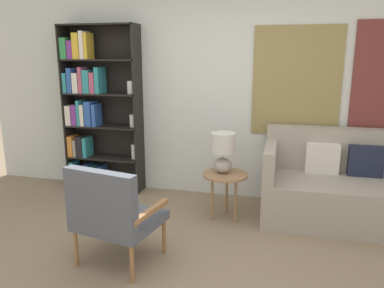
% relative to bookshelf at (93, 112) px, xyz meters
% --- Properties ---
extents(ground_plane, '(14.00, 14.00, 0.00)m').
position_rel_bookshelf_xyz_m(ground_plane, '(1.60, -1.84, -1.05)').
color(ground_plane, '#847056').
extents(wall_back, '(6.40, 0.08, 2.70)m').
position_rel_bookshelf_xyz_m(wall_back, '(1.67, 0.18, 0.31)').
color(wall_back, silver).
rests_on(wall_back, ground_plane).
extents(bookshelf, '(1.01, 0.30, 2.15)m').
position_rel_bookshelf_xyz_m(bookshelf, '(0.00, 0.00, 0.00)').
color(bookshelf, black).
rests_on(bookshelf, ground_plane).
extents(armchair, '(0.76, 0.71, 0.89)m').
position_rel_bookshelf_xyz_m(armchair, '(1.08, -1.76, -0.54)').
color(armchair, olive).
rests_on(armchair, ground_plane).
extents(couch, '(1.70, 0.91, 0.97)m').
position_rel_bookshelf_xyz_m(couch, '(3.10, -0.28, -0.69)').
color(couch, '#9E9384').
rests_on(couch, ground_plane).
extents(side_table, '(0.49, 0.49, 0.52)m').
position_rel_bookshelf_xyz_m(side_table, '(1.85, -0.57, -0.59)').
color(side_table, '#99704C').
rests_on(side_table, ground_plane).
extents(table_lamp, '(0.27, 0.27, 0.45)m').
position_rel_bookshelf_xyz_m(table_lamp, '(1.81, -0.54, -0.27)').
color(table_lamp, '#A59E93').
rests_on(table_lamp, side_table).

